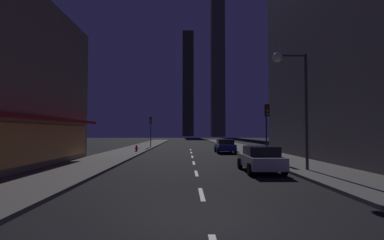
{
  "coord_description": "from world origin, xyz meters",
  "views": [
    {
      "loc": [
        -0.56,
        -7.3,
        2.25
      ],
      "look_at": [
        0.0,
        19.92,
        3.36
      ],
      "focal_mm": 27.14,
      "sensor_mm": 36.0,
      "label": 1
    }
  ],
  "objects_px": {
    "car_parked_near": "(260,159)",
    "traffic_light_near_right": "(267,119)",
    "car_parked_far": "(225,146)",
    "traffic_light_far_left": "(151,125)",
    "street_lamp_right": "(291,82)",
    "fire_hydrant_far_left": "(136,148)"
  },
  "relations": [
    {
      "from": "car_parked_near",
      "to": "traffic_light_near_right",
      "type": "distance_m",
      "value": 6.23
    },
    {
      "from": "car_parked_far",
      "to": "traffic_light_far_left",
      "type": "relative_size",
      "value": 1.01
    },
    {
      "from": "traffic_light_near_right",
      "to": "traffic_light_far_left",
      "type": "height_order",
      "value": "same"
    },
    {
      "from": "car_parked_near",
      "to": "traffic_light_far_left",
      "type": "bearing_deg",
      "value": 110.5
    },
    {
      "from": "traffic_light_near_right",
      "to": "street_lamp_right",
      "type": "relative_size",
      "value": 0.64
    },
    {
      "from": "traffic_light_far_left",
      "to": "fire_hydrant_far_left",
      "type": "bearing_deg",
      "value": -92.51
    },
    {
      "from": "fire_hydrant_far_left",
      "to": "traffic_light_near_right",
      "type": "relative_size",
      "value": 0.16
    },
    {
      "from": "fire_hydrant_far_left",
      "to": "traffic_light_near_right",
      "type": "height_order",
      "value": "traffic_light_near_right"
    },
    {
      "from": "traffic_light_far_left",
      "to": "street_lamp_right",
      "type": "height_order",
      "value": "street_lamp_right"
    },
    {
      "from": "car_parked_near",
      "to": "street_lamp_right",
      "type": "relative_size",
      "value": 0.64
    },
    {
      "from": "traffic_light_far_left",
      "to": "street_lamp_right",
      "type": "xyz_separation_m",
      "value": [
        10.88,
        -24.43,
        1.87
      ]
    },
    {
      "from": "fire_hydrant_far_left",
      "to": "traffic_light_far_left",
      "type": "distance_m",
      "value": 9.54
    },
    {
      "from": "car_parked_near",
      "to": "traffic_light_near_right",
      "type": "bearing_deg",
      "value": 70.64
    },
    {
      "from": "street_lamp_right",
      "to": "traffic_light_far_left",
      "type": "bearing_deg",
      "value": 114.01
    },
    {
      "from": "traffic_light_near_right",
      "to": "traffic_light_far_left",
      "type": "relative_size",
      "value": 1.0
    },
    {
      "from": "car_parked_far",
      "to": "traffic_light_near_right",
      "type": "xyz_separation_m",
      "value": [
        1.9,
        -9.32,
        2.45
      ]
    },
    {
      "from": "fire_hydrant_far_left",
      "to": "traffic_light_far_left",
      "type": "height_order",
      "value": "traffic_light_far_left"
    },
    {
      "from": "car_parked_near",
      "to": "traffic_light_near_right",
      "type": "relative_size",
      "value": 1.01
    },
    {
      "from": "traffic_light_near_right",
      "to": "street_lamp_right",
      "type": "distance_m",
      "value": 5.81
    },
    {
      "from": "fire_hydrant_far_left",
      "to": "street_lamp_right",
      "type": "relative_size",
      "value": 0.1
    },
    {
      "from": "fire_hydrant_far_left",
      "to": "traffic_light_far_left",
      "type": "relative_size",
      "value": 0.16
    },
    {
      "from": "car_parked_near",
      "to": "traffic_light_near_right",
      "type": "height_order",
      "value": "traffic_light_near_right"
    }
  ]
}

